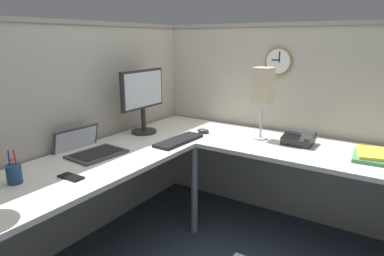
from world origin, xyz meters
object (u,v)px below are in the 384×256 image
object	(u,v)px
laptop	(88,149)
book_stack	(373,156)
cell_phone	(71,177)
desk_lamp_paper	(263,88)
office_phone	(299,139)
pen_cup	(14,174)
keyboard	(179,140)
wall_clock	(279,61)
computer_mouse	(203,131)
monitor	(143,96)

from	to	relation	value
laptop	book_stack	xyz separation A→B (m)	(0.89, -1.59, -0.00)
cell_phone	book_stack	size ratio (longest dim) A/B	0.47
desk_lamp_paper	office_phone	bearing A→B (deg)	-85.99
pen_cup	book_stack	world-z (taller)	pen_cup
keyboard	wall_clock	world-z (taller)	wall_clock
computer_mouse	book_stack	size ratio (longest dim) A/B	0.34
office_phone	desk_lamp_paper	distance (m)	0.45
keyboard	laptop	bearing A→B (deg)	147.00
monitor	office_phone	bearing A→B (deg)	-72.00
laptop	pen_cup	bearing A→B (deg)	-172.25
desk_lamp_paper	wall_clock	size ratio (longest dim) A/B	2.41
computer_mouse	monitor	bearing A→B (deg)	122.41
laptop	monitor	bearing A→B (deg)	0.79
office_phone	wall_clock	world-z (taller)	wall_clock
pen_cup	desk_lamp_paper	size ratio (longest dim) A/B	0.34
office_phone	book_stack	bearing A→B (deg)	-96.35
desk_lamp_paper	cell_phone	bearing A→B (deg)	155.46
office_phone	book_stack	world-z (taller)	office_phone
cell_phone	wall_clock	distance (m)	1.76
monitor	computer_mouse	size ratio (longest dim) A/B	4.81
wall_clock	monitor	bearing A→B (deg)	128.04
keyboard	book_stack	bearing A→B (deg)	-70.85
monitor	office_phone	world-z (taller)	monitor
office_phone	laptop	bearing A→B (deg)	129.99
computer_mouse	wall_clock	xyz separation A→B (m)	(0.41, -0.44, 0.54)
pen_cup	book_stack	xyz separation A→B (m)	(1.43, -1.52, -0.03)
laptop	book_stack	size ratio (longest dim) A/B	1.31
wall_clock	pen_cup	bearing A→B (deg)	156.78
laptop	desk_lamp_paper	distance (m)	1.29
book_stack	desk_lamp_paper	xyz separation A→B (m)	(0.03, 0.76, 0.36)
laptop	cell_phone	size ratio (longest dim) A/B	2.81
book_stack	keyboard	bearing A→B (deg)	106.71
book_stack	wall_clock	distance (m)	0.99
wall_clock	office_phone	bearing A→B (deg)	-135.58
keyboard	pen_cup	world-z (taller)	pen_cup
cell_phone	wall_clock	bearing A→B (deg)	-21.95
computer_mouse	office_phone	world-z (taller)	office_phone
keyboard	wall_clock	distance (m)	1.01
cell_phone	wall_clock	size ratio (longest dim) A/B	0.65
pen_cup	office_phone	size ratio (longest dim) A/B	0.87
laptop	computer_mouse	distance (m)	0.91
monitor	keyboard	size ratio (longest dim) A/B	1.16
office_phone	pen_cup	bearing A→B (deg)	144.73
desk_lamp_paper	computer_mouse	bearing A→B (deg)	101.84
wall_clock	book_stack	bearing A→B (deg)	-114.43
pen_cup	cell_phone	world-z (taller)	pen_cup
pen_cup	office_phone	bearing A→B (deg)	-35.27
computer_mouse	cell_phone	world-z (taller)	computer_mouse
desk_lamp_paper	wall_clock	bearing A→B (deg)	0.27
keyboard	pen_cup	size ratio (longest dim) A/B	2.39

